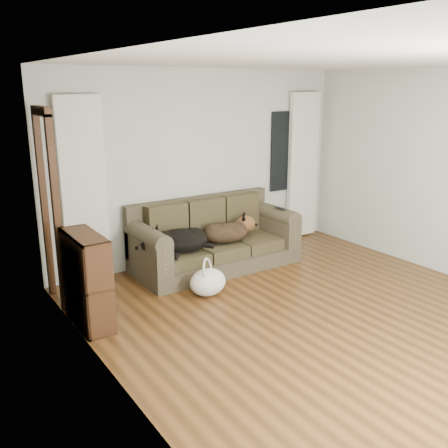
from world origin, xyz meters
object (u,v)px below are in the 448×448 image
dog_shepherd (227,231)px  bookshelf (87,278)px  sofa (216,235)px  dog_black_lab (178,242)px  tote_bag (208,282)px

dog_shepherd → bookshelf: bearing=36.0°
sofa → dog_black_lab: sofa is taller
dog_shepherd → bookshelf: 2.23m
dog_shepherd → bookshelf: bookshelf is taller
sofa → bookshelf: bearing=-160.9°
dog_black_lab → bookshelf: 1.50m
dog_shepherd → tote_bag: (-0.74, -0.70, -0.33)m
sofa → bookshelf: size_ratio=2.29×
tote_bag → bookshelf: size_ratio=0.46×
sofa → dog_black_lab: bearing=-173.2°
dog_black_lab → dog_shepherd: (0.77, 0.02, 0.01)m
bookshelf → dog_shepherd: bearing=12.3°
dog_shepherd → tote_bag: size_ratio=1.47×
bookshelf → dog_black_lab: bearing=19.8°
bookshelf → sofa: bearing=14.8°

